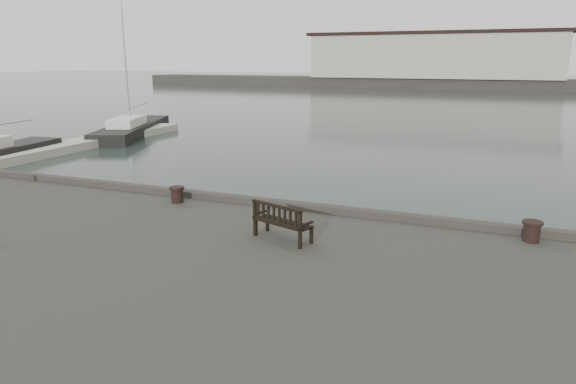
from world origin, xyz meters
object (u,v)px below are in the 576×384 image
bollard_right (532,231)px  yacht_b (133,131)px  bench (282,228)px  bollard_left (177,195)px

bollard_right → yacht_b: (-26.14, 19.35, -1.54)m
bench → bollard_right: bearing=39.3°
bollard_left → bollard_right: bearing=1.3°
bollard_right → yacht_b: yacht_b is taller
bench → yacht_b: bearing=153.2°
bench → bollard_right: size_ratio=3.26×
bench → bollard_left: 4.29m
bench → bollard_left: size_ratio=3.38×
bollard_left → yacht_b: yacht_b is taller
bollard_left → bollard_right: size_ratio=0.96×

